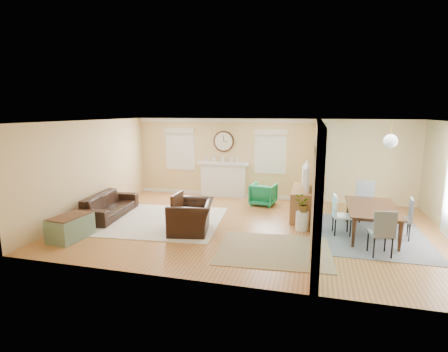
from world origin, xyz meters
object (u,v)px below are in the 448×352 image
at_px(green_chair, 263,194).
at_px(credenza, 302,203).
at_px(dining_table, 373,221).
at_px(eames_chair, 191,217).
at_px(sofa, 109,205).

height_order(green_chair, credenza, credenza).
bearing_deg(credenza, dining_table, -33.00).
distance_m(credenza, dining_table, 1.95).
distance_m(green_chair, credenza, 1.54).
relative_size(credenza, dining_table, 0.83).
bearing_deg(eames_chair, sofa, -114.97).
bearing_deg(green_chair, credenza, 150.17).
bearing_deg(credenza, green_chair, 140.56).
xyz_separation_m(sofa, green_chair, (3.91, 2.23, 0.02)).
relative_size(eames_chair, green_chair, 1.57).
xyz_separation_m(eames_chair, dining_table, (4.13, 0.81, -0.03)).
bearing_deg(sofa, credenza, -82.32).
bearing_deg(dining_table, credenza, 58.13).
distance_m(sofa, dining_table, 6.74).
relative_size(sofa, eames_chair, 1.84).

